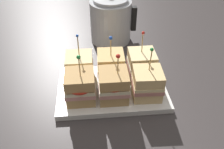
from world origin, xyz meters
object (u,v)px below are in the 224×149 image
(sandwich_back_right, at_px, (141,65))
(sandwich_front_right, at_px, (147,83))
(sandwich_back_left, at_px, (80,67))
(sandwich_front_center, at_px, (115,85))
(sandwich_front_left, at_px, (80,87))
(sandwich_back_center, at_px, (112,66))
(serving_platter, at_px, (112,89))
(kettle_steel, at_px, (111,20))

(sandwich_back_right, bearing_deg, sandwich_front_right, -89.89)
(sandwich_back_left, bearing_deg, sandwich_front_right, -25.99)
(sandwich_front_center, relative_size, sandwich_back_left, 0.95)
(sandwich_front_left, bearing_deg, sandwich_back_left, 91.99)
(sandwich_back_center, bearing_deg, sandwich_front_right, -43.70)
(sandwich_back_left, xyz_separation_m, sandwich_back_right, (0.20, -0.01, 0.00))
(serving_platter, bearing_deg, sandwich_front_center, -86.13)
(sandwich_front_left, height_order, sandwich_back_center, sandwich_back_center)
(sandwich_back_right, relative_size, kettle_steel, 0.81)
(serving_platter, height_order, sandwich_back_left, sandwich_back_left)
(sandwich_back_left, distance_m, sandwich_back_right, 0.20)
(sandwich_front_center, distance_m, sandwich_back_left, 0.14)
(serving_platter, relative_size, sandwich_back_left, 2.08)
(sandwich_back_right, bearing_deg, sandwich_front_center, -135.93)
(serving_platter, xyz_separation_m, sandwich_back_left, (-0.10, 0.05, 0.05))
(sandwich_front_center, xyz_separation_m, kettle_steel, (0.02, 0.37, 0.02))
(sandwich_front_right, distance_m, sandwich_back_right, 0.09)
(sandwich_front_right, distance_m, kettle_steel, 0.38)
(sandwich_back_right, distance_m, kettle_steel, 0.29)
(sandwich_front_left, distance_m, sandwich_front_right, 0.19)
(sandwich_front_right, bearing_deg, serving_platter, 155.36)
(sandwich_front_left, xyz_separation_m, kettle_steel, (0.12, 0.37, 0.02))
(sandwich_front_left, relative_size, sandwich_back_right, 0.96)
(sandwich_front_left, height_order, sandwich_front_right, sandwich_front_right)
(kettle_steel, bearing_deg, sandwich_back_right, -75.19)
(sandwich_front_right, distance_m, sandwich_back_left, 0.22)
(serving_platter, bearing_deg, sandwich_back_left, 152.68)
(serving_platter, distance_m, sandwich_back_center, 0.07)
(serving_platter, relative_size, sandwich_front_right, 2.10)
(sandwich_front_right, bearing_deg, sandwich_front_left, -180.00)
(sandwich_front_left, relative_size, sandwich_front_center, 1.01)
(sandwich_back_left, bearing_deg, sandwich_front_left, -88.01)
(serving_platter, distance_m, sandwich_front_left, 0.12)
(sandwich_back_center, bearing_deg, sandwich_front_center, -89.99)
(sandwich_back_center, bearing_deg, sandwich_back_right, -0.97)
(sandwich_front_left, bearing_deg, kettle_steel, 72.19)
(sandwich_front_center, relative_size, kettle_steel, 0.78)
(sandwich_back_left, relative_size, sandwich_back_center, 1.04)
(sandwich_front_center, distance_m, sandwich_front_right, 0.10)
(sandwich_back_center, height_order, kettle_steel, kettle_steel)
(sandwich_front_right, xyz_separation_m, sandwich_back_left, (-0.20, 0.10, -0.00))
(sandwich_front_left, bearing_deg, sandwich_front_center, -1.54)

